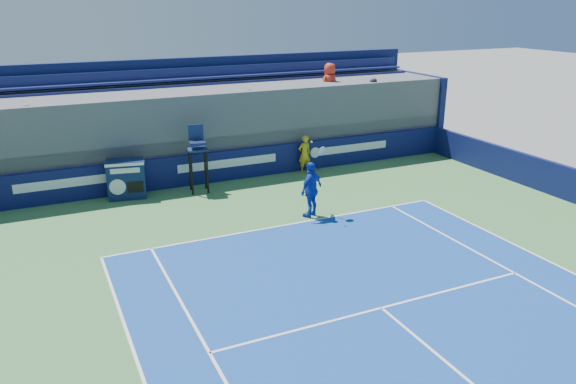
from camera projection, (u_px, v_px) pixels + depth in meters
name	position (u px, v px, depth m)	size (l,w,h in m)	color
ball_person	(305.00, 154.00, 22.79)	(0.56, 0.37, 1.55)	gold
back_hoarding	(228.00, 165.00, 21.87)	(20.40, 0.21, 1.20)	#0D1249
match_clock	(126.00, 178.00, 19.85)	(1.43, 0.95, 1.40)	#0D1B44
umpire_chair	(197.00, 152.00, 20.26)	(0.80, 0.80, 2.48)	black
tennis_player	(311.00, 189.00, 18.07)	(1.16, 0.92, 2.57)	#1635B2
stadium_seating	(210.00, 124.00, 23.24)	(21.00, 4.05, 4.40)	#58585D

